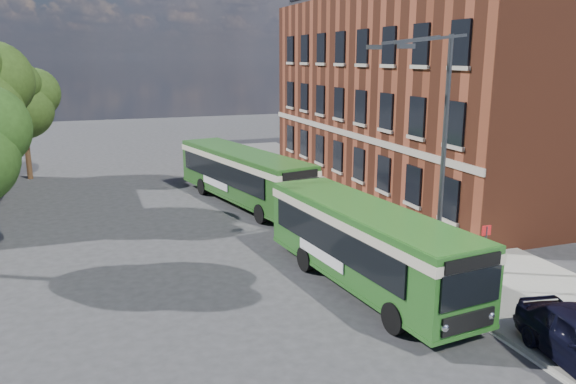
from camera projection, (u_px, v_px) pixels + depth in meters
name	position (u px, v px, depth m)	size (l,w,h in m)	color
ground	(293.00, 272.00, 22.01)	(120.00, 120.00, 0.00)	#2A2A2D
pavement	(361.00, 205.00, 31.61)	(6.00, 48.00, 0.15)	gray
kerb_line	(310.00, 211.00, 30.62)	(0.12, 48.00, 0.01)	beige
brick_office	(433.00, 77.00, 35.95)	(12.10, 26.00, 14.20)	brown
street_lamp	(435.00, 152.00, 20.64)	(2.96, 2.38, 9.00)	#3B3E41
bus_stop_sign	(484.00, 253.00, 19.65)	(0.35, 0.08, 2.52)	#3B3E41
bus_front	(366.00, 240.00, 20.12)	(3.71, 10.71, 3.02)	#265E1F
bus_rear	(243.00, 172.00, 31.99)	(5.07, 12.19, 3.02)	#25561D
pedestrian_a	(434.00, 255.00, 20.89)	(0.64, 0.42, 1.75)	black
pedestrian_b	(486.00, 277.00, 19.09)	(0.73, 0.57, 1.50)	black
tree_right	(23.00, 100.00, 37.54)	(4.73, 4.49, 7.98)	#3D2416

